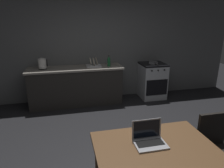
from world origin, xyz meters
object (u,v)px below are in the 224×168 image
object	(u,v)px
chair	(216,146)
frying_pan	(154,63)
dish_rack	(94,64)
stove_oven	(152,80)
dining_table	(156,154)
laptop	(149,139)
bottle	(109,61)
electric_kettle	(42,64)

from	to	relation	value
chair	frying_pan	distance (m)	2.93
frying_pan	dish_rack	xyz separation A→B (m)	(-1.48, 0.03, 0.02)
stove_oven	chair	size ratio (longest dim) A/B	0.98
dining_table	dish_rack	bearing A→B (deg)	93.54
dining_table	laptop	world-z (taller)	laptop
dish_rack	frying_pan	bearing A→B (deg)	-1.15
laptop	stove_oven	bearing A→B (deg)	60.18
bottle	laptop	bearing A→B (deg)	-94.03
bottle	dish_rack	xyz separation A→B (m)	(-0.35, 0.05, -0.07)
chair	bottle	bearing A→B (deg)	83.39
dining_table	frying_pan	size ratio (longest dim) A/B	3.01
dining_table	chair	distance (m)	0.88
stove_oven	bottle	size ratio (longest dim) A/B	3.50
frying_pan	dish_rack	world-z (taller)	dish_rack
dining_table	bottle	bearing A→B (deg)	86.92
stove_oven	dish_rack	size ratio (longest dim) A/B	2.61
dining_table	chair	xyz separation A→B (m)	(0.85, 0.17, -0.15)
frying_pan	chair	bearing A→B (deg)	-98.78
laptop	electric_kettle	xyz separation A→B (m)	(-1.28, 2.98, 0.20)
electric_kettle	laptop	bearing A→B (deg)	-66.77
frying_pan	dish_rack	bearing A→B (deg)	178.85
stove_oven	laptop	distance (m)	3.29
laptop	bottle	bearing A→B (deg)	80.38
chair	laptop	bearing A→B (deg)	164.94
stove_oven	electric_kettle	world-z (taller)	electric_kettle
stove_oven	dining_table	distance (m)	3.34
electric_kettle	frying_pan	bearing A→B (deg)	-0.65
stove_oven	electric_kettle	size ratio (longest dim) A/B	3.60
dining_table	laptop	bearing A→B (deg)	117.19
dish_rack	chair	bearing A→B (deg)	-70.28
laptop	frying_pan	bearing A→B (deg)	60.03
electric_kettle	dish_rack	size ratio (longest dim) A/B	0.72
electric_kettle	dish_rack	distance (m)	1.14
electric_kettle	dish_rack	bearing A→B (deg)	0.00
stove_oven	laptop	world-z (taller)	laptop
stove_oven	dining_table	xyz separation A→B (m)	(-1.30, -3.06, 0.24)
stove_oven	electric_kettle	distance (m)	2.68
dining_table	laptop	xyz separation A→B (m)	(-0.04, 0.09, 0.12)
bottle	dish_rack	bearing A→B (deg)	171.91
dining_table	electric_kettle	size ratio (longest dim) A/B	4.91
dining_table	chair	size ratio (longest dim) A/B	1.33
laptop	dish_rack	size ratio (longest dim) A/B	0.94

